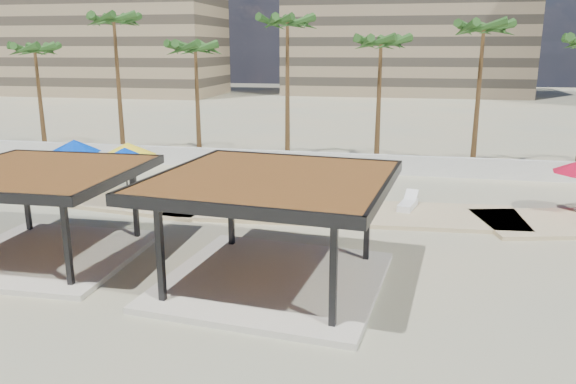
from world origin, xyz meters
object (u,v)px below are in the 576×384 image
(pavilion_west, at_px, (42,205))
(umbrella_a, at_px, (75,146))
(pavilion_central, at_px, (273,220))
(lounger_a, at_px, (42,192))
(lounger_b, at_px, (408,204))

(pavilion_west, xyz_separation_m, umbrella_a, (-4.90, 9.89, 0.31))
(pavilion_central, height_order, pavilion_west, pavilion_central)
(lounger_a, bearing_deg, lounger_b, -66.25)
(pavilion_central, distance_m, pavilion_west, 8.60)
(pavilion_central, relative_size, lounger_a, 3.80)
(lounger_a, height_order, lounger_b, lounger_a)
(umbrella_a, relative_size, lounger_a, 1.71)
(lounger_a, bearing_deg, pavilion_central, -100.35)
(umbrella_a, bearing_deg, pavilion_west, -63.65)
(pavilion_central, relative_size, lounger_b, 4.01)
(pavilion_west, bearing_deg, pavilion_central, -4.63)
(umbrella_a, bearing_deg, lounger_b, -3.56)
(umbrella_a, xyz_separation_m, lounger_b, (17.74, -1.10, -1.95))
(pavilion_west, height_order, umbrella_a, pavilion_west)
(umbrella_a, height_order, lounger_b, umbrella_a)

